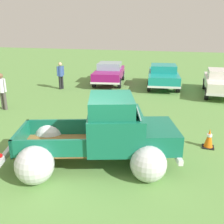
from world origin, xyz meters
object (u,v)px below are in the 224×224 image
Objects in this scene: show_car_1 at (163,75)px; spectator_1 at (61,74)px; lane_cone_1 at (129,124)px; show_car_0 at (109,72)px; show_car_2 at (222,81)px; vintage_pickup_truck at (105,137)px; lane_cone_0 at (209,138)px; spectator_0 at (2,89)px.

show_car_1 is 6.59m from spectator_1.
show_car_0 is at bearing 112.85° from lane_cone_1.
spectator_1 is at bearing -75.53° from show_car_1.
lane_cone_1 is at bearing -28.05° from show_car_2.
lane_cone_1 is (0.09, 2.29, -0.45)m from vintage_pickup_truck.
vintage_pickup_truck is at bearing -22.59° from show_car_2.
lane_cone_0 and lane_cone_1 have the same top height.
show_car_1 is 9.76m from spectator_0.
vintage_pickup_truck is at bearing -146.66° from lane_cone_0.
show_car_0 is 3.52m from spectator_1.
spectator_0 is 4.72m from spectator_1.
lane_cone_1 is (3.47, -8.23, -0.47)m from show_car_0.
show_car_1 is (0.31, 10.52, 0.03)m from vintage_pickup_truck.
vintage_pickup_truck is at bearing 6.78° from show_car_0.
show_car_2 is at bearing 48.74° from vintage_pickup_truck.
spectator_1 is (-5.74, 7.92, 0.20)m from vintage_pickup_truck.
show_car_1 is at bearing 106.18° from lane_cone_0.
show_car_0 is 7.23m from show_car_2.
lane_cone_0 is at bearing 7.41° from show_car_1.
show_car_2 is 9.63m from spectator_1.
show_car_2 is 7.66m from lane_cone_0.
show_car_1 reaches higher than lane_cone_0.
spectator_1 is at bearing -81.72° from show_car_2.
vintage_pickup_truck is 9.78m from spectator_1.
vintage_pickup_truck is 7.93× the size of lane_cone_0.
show_car_2 is at bearing 63.95° from show_car_1.
show_car_0 is 7.44× the size of lane_cone_1.
lane_cone_0 is 2.77m from lane_cone_1.
vintage_pickup_truck reaches higher than show_car_2.
show_car_0 is at bearing 125.59° from lane_cone_0.
show_car_2 is (3.46, -1.08, -0.00)m from show_car_1.
vintage_pickup_truck is at bearing 74.20° from spectator_0.
show_car_1 is at bearing 78.90° from show_car_0.
show_car_0 is 8.94m from lane_cone_1.
lane_cone_0 is (2.51, -8.66, -0.47)m from show_car_1.
show_car_1 is (3.69, -0.01, 0.00)m from show_car_0.
show_car_1 is 7.37× the size of lane_cone_0.
show_car_2 reaches higher than lane_cone_1.
lane_cone_0 is (6.20, -8.66, -0.47)m from show_car_0.
show_car_2 is 2.56× the size of spectator_1.
spectator_1 reaches higher than show_car_1.
vintage_pickup_truck reaches higher than show_car_0.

